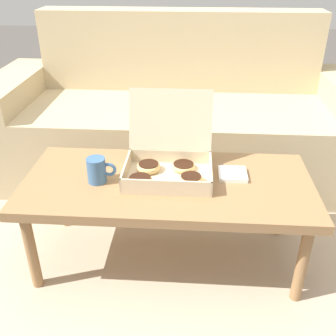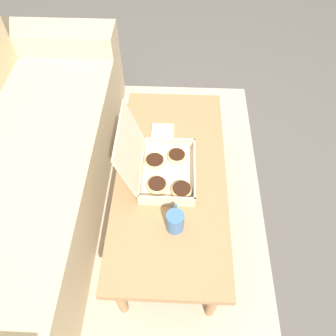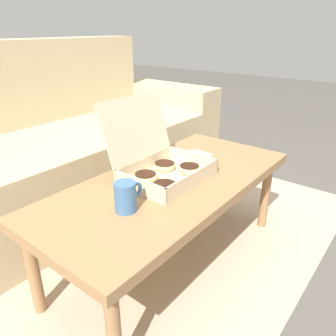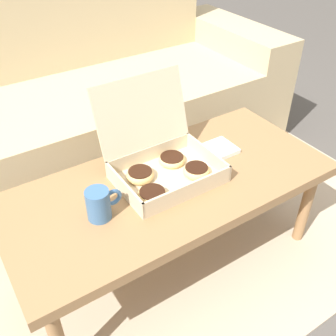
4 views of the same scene
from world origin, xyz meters
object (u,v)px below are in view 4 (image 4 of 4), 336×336
Objects in this scene: couch at (79,109)px; coffee_table at (170,190)px; pastry_box at (161,162)px; coffee_mug at (99,204)px.

coffee_table is (0.00, -0.85, 0.06)m from couch.
pastry_box is at bearing -90.42° from couch.
coffee_table is 0.11m from pastry_box.
coffee_mug reaches higher than coffee_table.
pastry_box reaches higher than coffee_table.
pastry_box is (-0.01, -0.80, 0.15)m from couch.
coffee_mug is at bearing -107.61° from couch.
couch reaches higher than coffee_mug.
couch is 0.86m from coffee_table.
coffee_mug is at bearing -174.55° from coffee_table.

